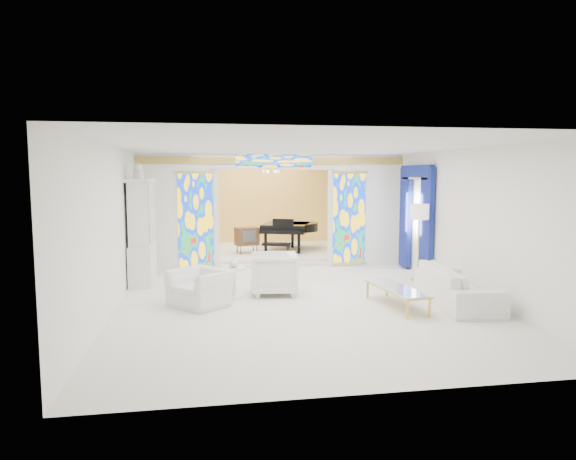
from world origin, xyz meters
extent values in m
plane|color=white|center=(0.00, 0.00, 0.00)|extent=(12.00, 12.00, 0.00)
cube|color=silver|center=(0.00, 0.00, 3.00)|extent=(7.00, 12.00, 0.02)
cube|color=white|center=(0.00, 6.00, 1.50)|extent=(7.00, 0.02, 3.00)
cube|color=white|center=(0.00, -6.00, 1.50)|extent=(7.00, 0.02, 3.00)
cube|color=white|center=(-3.50, 0.00, 1.50)|extent=(0.02, 12.00, 3.00)
cube|color=white|center=(3.50, 0.00, 1.50)|extent=(0.02, 12.00, 3.00)
cube|color=white|center=(-2.50, 2.00, 1.50)|extent=(2.00, 0.18, 3.00)
cube|color=white|center=(2.50, 2.00, 1.50)|extent=(2.00, 0.18, 3.00)
cube|color=white|center=(0.00, 2.00, 2.80)|extent=(3.00, 0.18, 0.40)
cube|color=silver|center=(-1.50, 1.90, 1.30)|extent=(0.12, 0.06, 2.60)
cube|color=silver|center=(1.50, 1.90, 1.30)|extent=(0.12, 0.06, 2.60)
cube|color=silver|center=(0.00, 1.90, 2.65)|extent=(3.24, 0.06, 0.12)
cube|color=gold|center=(0.00, 1.90, 2.82)|extent=(7.00, 0.05, 0.18)
cube|color=gold|center=(-2.03, 1.89, 1.30)|extent=(0.90, 0.04, 2.40)
cube|color=gold|center=(2.03, 1.89, 1.30)|extent=(0.90, 0.04, 2.40)
cube|color=gold|center=(0.00, 1.89, 2.82)|extent=(2.00, 0.04, 0.34)
cube|color=white|center=(0.00, 4.10, 0.09)|extent=(6.80, 3.80, 0.18)
cube|color=#E4AD4F|center=(0.00, 5.88, 1.50)|extent=(6.70, 0.10, 2.90)
cylinder|color=gold|center=(0.20, 4.00, 2.55)|extent=(0.48, 0.48, 0.30)
cube|color=navy|center=(3.40, 0.05, 1.35)|extent=(0.12, 0.55, 2.60)
cube|color=navy|center=(3.40, 1.35, 1.35)|extent=(0.12, 0.55, 2.60)
cube|color=navy|center=(3.40, 0.70, 2.55)|extent=(0.14, 1.70, 0.30)
cube|color=#E6CB51|center=(3.40, 0.70, 2.38)|extent=(0.12, 1.50, 0.06)
cube|color=silver|center=(-3.22, 0.60, 0.45)|extent=(0.50, 1.40, 0.90)
cube|color=silver|center=(-3.22, 0.60, 1.60)|extent=(0.44, 1.30, 1.40)
cube|color=silver|center=(-2.99, 0.60, 1.60)|extent=(0.01, 1.20, 1.30)
cube|color=silver|center=(-3.22, 0.60, 2.34)|extent=(0.56, 1.46, 0.08)
cylinder|color=white|center=(-3.22, 0.25, 2.46)|extent=(0.22, 0.22, 0.16)
sphere|color=white|center=(-3.22, 0.25, 2.62)|extent=(0.20, 0.20, 0.20)
imported|color=silver|center=(-1.91, -1.70, 0.34)|extent=(1.38, 1.40, 0.68)
imported|color=white|center=(-0.42, -1.00, 0.43)|extent=(1.04, 1.02, 0.87)
imported|color=silver|center=(2.95, -2.36, 0.36)|extent=(1.25, 2.53, 0.71)
cylinder|color=silver|center=(-1.25, -1.16, 0.60)|extent=(0.55, 0.55, 0.04)
cylinder|color=silver|center=(-1.25, -1.16, 0.30)|extent=(0.09, 0.09, 0.58)
cylinder|color=silver|center=(-1.25, -1.16, 0.02)|extent=(0.37, 0.37, 0.03)
imported|color=silver|center=(-1.25, -1.16, 0.73)|extent=(0.26, 0.26, 0.21)
cube|color=silver|center=(1.71, -2.40, 0.36)|extent=(0.70, 1.71, 0.04)
cube|color=gold|center=(1.71, -2.40, 0.34)|extent=(0.73, 1.74, 0.03)
cube|color=gold|center=(1.60, -3.22, 0.17)|extent=(0.04, 0.04, 0.34)
cube|color=gold|center=(2.02, -3.16, 0.17)|extent=(0.04, 0.04, 0.34)
cube|color=gold|center=(1.40, -1.64, 0.17)|extent=(0.04, 0.04, 0.34)
cube|color=gold|center=(1.83, -1.59, 0.17)|extent=(0.04, 0.04, 0.34)
cylinder|color=gold|center=(3.07, -0.25, 0.02)|extent=(0.33, 0.33, 0.03)
cylinder|color=gold|center=(3.07, -0.25, 0.82)|extent=(0.04, 0.04, 1.64)
cylinder|color=white|center=(3.07, -0.25, 1.62)|extent=(0.48, 0.48, 0.35)
cube|color=black|center=(0.64, 3.88, 0.86)|extent=(1.71, 1.77, 0.25)
cylinder|color=black|center=(1.01, 4.08, 0.86)|extent=(1.67, 1.67, 0.25)
cube|color=black|center=(0.36, 3.12, 0.83)|extent=(1.23, 0.68, 0.09)
cube|color=white|center=(0.33, 3.05, 0.85)|extent=(1.09, 0.48, 0.03)
cube|color=black|center=(0.47, 3.41, 1.06)|extent=(0.60, 0.25, 0.23)
cube|color=black|center=(0.17, 2.61, 0.54)|extent=(0.87, 0.58, 0.07)
cylinder|color=black|center=(-0.04, 3.46, 0.46)|extent=(0.12, 0.12, 0.56)
cylinder|color=black|center=(0.88, 3.11, 0.46)|extent=(0.12, 0.12, 0.56)
cylinder|color=black|center=(0.92, 4.35, 0.46)|extent=(0.12, 0.12, 0.56)
cube|color=#55311E|center=(-0.59, 3.51, 0.67)|extent=(0.73, 0.58, 0.52)
cube|color=#3C423E|center=(-0.53, 3.30, 0.70)|extent=(0.41, 0.12, 0.33)
cone|color=#55311E|center=(-0.79, 3.30, 0.29)|extent=(0.05, 0.05, 0.23)
cone|color=#55311E|center=(-0.31, 3.43, 0.29)|extent=(0.05, 0.05, 0.23)
cone|color=#55311E|center=(-0.87, 3.60, 0.29)|extent=(0.05, 0.05, 0.23)
cone|color=#55311E|center=(-0.39, 3.73, 0.29)|extent=(0.05, 0.05, 0.23)
camera|label=1|loc=(-1.84, -11.36, 2.50)|focal=32.00mm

